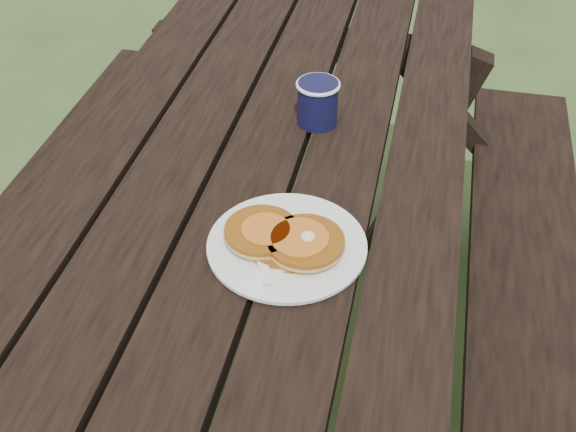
% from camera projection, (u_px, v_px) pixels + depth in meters
% --- Properties ---
extents(ground, '(60.00, 60.00, 0.00)m').
position_uv_depth(ground, '(265.00, 405.00, 1.81)').
color(ground, '#2E411C').
rests_on(ground, ground).
extents(picnic_table, '(1.36, 1.80, 0.75)m').
position_uv_depth(picnic_table, '(261.00, 306.00, 1.57)').
color(picnic_table, black).
rests_on(picnic_table, ground).
extents(plate, '(0.25, 0.25, 0.01)m').
position_uv_depth(plate, '(287.00, 246.00, 1.15)').
color(plate, white).
rests_on(plate, picnic_table).
extents(pancake_stack, '(0.19, 0.13, 0.04)m').
position_uv_depth(pancake_stack, '(285.00, 238.00, 1.13)').
color(pancake_stack, '#914F10').
rests_on(pancake_stack, plate).
extents(knife, '(0.13, 0.15, 0.00)m').
position_uv_depth(knife, '(289.00, 262.00, 1.11)').
color(knife, white).
rests_on(knife, plate).
extents(fork, '(0.10, 0.16, 0.01)m').
position_uv_depth(fork, '(261.00, 259.00, 1.11)').
color(fork, white).
rests_on(fork, plate).
extents(coffee_cup, '(0.09, 0.09, 0.09)m').
position_uv_depth(coffee_cup, '(318.00, 100.00, 1.39)').
color(coffee_cup, black).
rests_on(coffee_cup, picnic_table).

